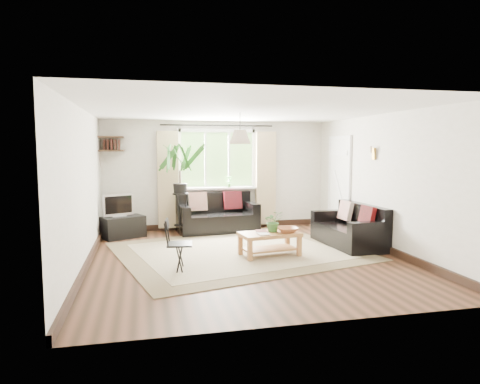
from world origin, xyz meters
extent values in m
plane|color=black|center=(0.00, 0.00, 0.00)|extent=(5.50, 5.50, 0.00)
plane|color=white|center=(0.00, 0.00, 2.40)|extent=(5.50, 5.50, 0.00)
cube|color=beige|center=(0.00, 2.75, 1.20)|extent=(5.00, 0.02, 2.40)
cube|color=beige|center=(0.00, -2.75, 1.20)|extent=(5.00, 0.02, 2.40)
cube|color=beige|center=(-2.50, 0.00, 1.20)|extent=(0.02, 5.50, 2.40)
cube|color=beige|center=(2.50, 0.00, 1.20)|extent=(0.02, 5.50, 2.40)
cube|color=beige|center=(-0.04, 0.41, 0.01)|extent=(4.62, 4.22, 0.02)
cube|color=silver|center=(2.47, 1.70, 1.00)|extent=(0.06, 0.96, 2.06)
imported|color=#306026|center=(0.50, 0.05, 0.58)|extent=(0.33, 0.29, 0.35)
imported|color=#A35E38|center=(0.71, -0.05, 0.44)|extent=(0.37, 0.37, 0.09)
imported|color=silver|center=(0.18, -0.12, 0.41)|extent=(0.19, 0.25, 0.02)
imported|color=brown|center=(0.21, 0.08, 0.41)|extent=(0.20, 0.26, 0.02)
cube|color=black|center=(-2.04, 2.09, 0.22)|extent=(0.92, 0.75, 0.43)
imported|color=#2D6023|center=(0.25, 2.63, 1.06)|extent=(0.14, 0.10, 0.27)
camera|label=1|loc=(-1.60, -6.73, 1.80)|focal=32.00mm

